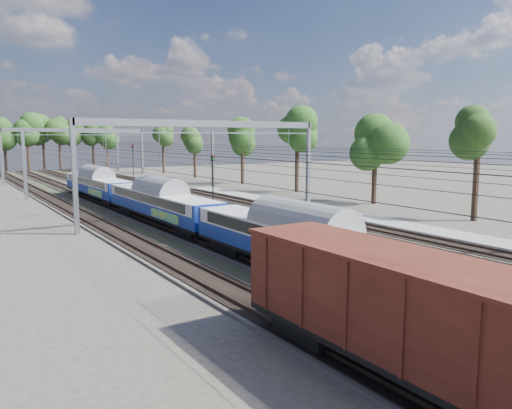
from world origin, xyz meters
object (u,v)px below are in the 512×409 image
signal_near (213,174)px  signal_far (133,156)px  emu_train (162,198)px  worker (116,186)px  freight_boxcar (438,323)px

signal_near → signal_far: (6.39, 43.93, 0.32)m
emu_train → signal_near: (9.12, 7.91, 1.21)m
worker → signal_far: bearing=-41.7°
emu_train → signal_near: 12.13m
signal_near → freight_boxcar: bearing=-97.4°
signal_far → emu_train: bearing=-82.8°
emu_train → freight_boxcar: 31.45m
emu_train → worker: bearing=80.7°
freight_boxcar → signal_far: signal_far is taller
emu_train → freight_boxcar: emu_train is taller
signal_far → signal_near: bearing=-74.5°
signal_near → signal_far: signal_far is taller
emu_train → signal_near: size_ratio=10.35×
emu_train → worker: size_ratio=32.21×
emu_train → worker: emu_train is taller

